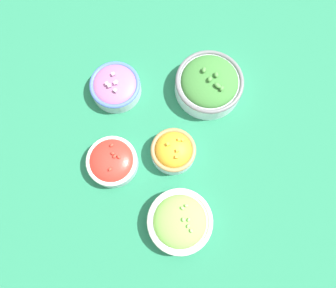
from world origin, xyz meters
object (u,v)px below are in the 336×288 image
bowl_squash (173,151)px  bowl_broccoli (209,83)px  bowl_lettuce (180,221)px  bowl_red_onion (115,86)px  bowl_cherry_tomatoes (112,161)px

bowl_squash → bowl_broccoli: 0.21m
bowl_squash → bowl_broccoli: bowl_broccoli is taller
bowl_broccoli → bowl_lettuce: bearing=165.7°
bowl_red_onion → bowl_lettuce: size_ratio=0.86×
bowl_squash → bowl_red_onion: bearing=39.3°
bowl_red_onion → bowl_squash: bearing=-140.7°
bowl_red_onion → bowl_cherry_tomatoes: same height
bowl_lettuce → bowl_cherry_tomatoes: bowl_lettuce is taller
bowl_lettuce → bowl_cherry_tomatoes: size_ratio=1.22×
bowl_broccoli → bowl_red_onion: bowl_broccoli is taller
bowl_lettuce → bowl_broccoli: bearing=-14.3°
bowl_broccoli → bowl_red_onion: bearing=89.3°
bowl_squash → bowl_lettuce: (-0.18, -0.01, -0.00)m
bowl_red_onion → bowl_cherry_tomatoes: bearing=178.3°
bowl_squash → bowl_lettuce: 0.18m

